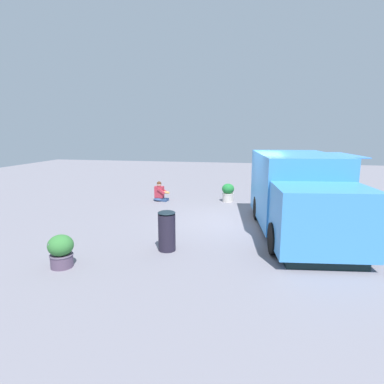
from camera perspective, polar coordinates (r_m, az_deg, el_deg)
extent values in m
plane|color=gray|center=(10.79, 8.42, -5.26)|extent=(40.00, 40.00, 0.00)
cube|color=#3F90DB|center=(10.47, 17.64, 0.86)|extent=(4.01, 2.67, 2.07)
cube|color=#3F90DB|center=(8.00, 21.93, -4.46)|extent=(1.86, 2.32, 1.50)
cube|color=#18232D|center=(7.22, 23.94, -4.06)|extent=(0.25, 1.77, 0.57)
cube|color=black|center=(10.77, 23.49, 1.41)|extent=(2.05, 0.28, 0.72)
cube|color=#4389DF|center=(10.78, 25.29, 5.93)|extent=(2.31, 0.88, 0.03)
cube|color=black|center=(9.97, 18.33, -6.41)|extent=(5.28, 2.40, 0.21)
cylinder|color=black|center=(8.12, 14.37, -8.01)|extent=(0.80, 0.32, 0.78)
cylinder|color=black|center=(8.71, 27.57, -7.65)|extent=(0.80, 0.32, 0.78)
cylinder|color=black|center=(11.11, 11.56, -2.81)|extent=(0.80, 0.32, 0.78)
cylinder|color=black|center=(11.54, 21.48, -2.84)|extent=(0.80, 0.32, 0.78)
ellipsoid|color=navy|center=(13.91, -5.79, -1.27)|extent=(0.50, 0.57, 0.14)
cube|color=navy|center=(13.74, -5.20, -1.44)|extent=(0.15, 0.37, 0.11)
cube|color=navy|center=(13.92, -4.87, -1.28)|extent=(0.15, 0.37, 0.11)
cube|color=#B12F3F|center=(13.84, -5.81, 0.01)|extent=(0.27, 0.40, 0.49)
sphere|color=beige|center=(13.78, -5.84, 1.39)|extent=(0.19, 0.19, 0.19)
sphere|color=#55301C|center=(13.78, -5.84, 1.48)|extent=(0.20, 0.20, 0.20)
cube|color=#B12F3F|center=(13.67, -5.48, 0.16)|extent=(0.13, 0.35, 0.27)
cube|color=#B12F3F|center=(13.88, -5.10, 0.33)|extent=(0.13, 0.35, 0.27)
cylinder|color=#E5B15E|center=(13.72, -4.63, -0.09)|extent=(0.18, 0.32, 0.09)
cube|color=orange|center=(13.72, -4.63, -0.01)|extent=(0.13, 0.26, 0.02)
cylinder|color=#59465E|center=(7.80, -22.06, -11.20)|extent=(0.48, 0.48, 0.29)
torus|color=#564A60|center=(7.75, -22.13, -10.29)|extent=(0.51, 0.51, 0.04)
ellipsoid|color=#357836|center=(7.68, -22.25, -8.74)|extent=(0.55, 0.55, 0.47)
sphere|color=#9450C0|center=(7.79, -20.98, -7.89)|extent=(0.06, 0.06, 0.06)
sphere|color=#A256B3|center=(7.85, -21.99, -7.65)|extent=(0.07, 0.07, 0.07)
sphere|color=purple|center=(7.59, -23.85, -8.57)|extent=(0.08, 0.08, 0.08)
cylinder|color=beige|center=(13.72, 6.37, -0.96)|extent=(0.45, 0.45, 0.36)
torus|color=beige|center=(13.69, 6.38, -0.28)|extent=(0.48, 0.48, 0.04)
ellipsoid|color=#227A36|center=(13.65, 6.40, 0.58)|extent=(0.51, 0.51, 0.44)
sphere|color=#D52A7B|center=(13.77, 6.81, 1.14)|extent=(0.07, 0.07, 0.07)
sphere|color=#D8248E|center=(13.64, 5.50, 0.70)|extent=(0.08, 0.08, 0.08)
sphere|color=#E42980|center=(13.47, 6.15, 0.97)|extent=(0.06, 0.06, 0.06)
sphere|color=#EC377B|center=(13.78, 5.81, 0.98)|extent=(0.07, 0.07, 0.07)
cylinder|color=#231E2E|center=(8.12, -4.48, -7.15)|extent=(0.43, 0.43, 0.93)
ellipsoid|color=#192730|center=(7.98, -4.53, -3.69)|extent=(0.44, 0.44, 0.10)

